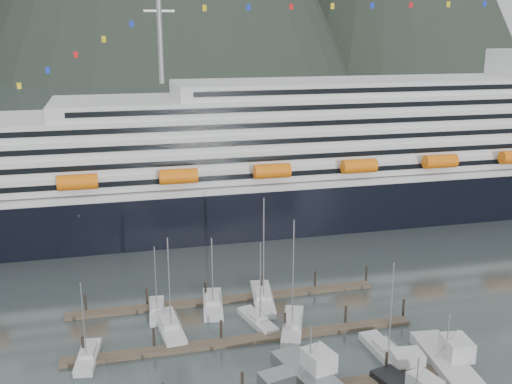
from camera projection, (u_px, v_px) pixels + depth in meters
ground at (286, 348)px, 79.23m from camera, size 1600.00×1600.00×0.00m
cruise_ship at (344, 162)px, 134.50m from camera, size 210.00×30.40×50.30m
dock_mid at (245, 340)px, 80.86m from camera, size 48.18×2.28×3.20m
dock_far at (226, 299)px, 93.03m from camera, size 48.18×2.28×3.20m
sailboat_a at (88, 357)px, 76.31m from camera, size 3.44×8.42×11.46m
sailboat_b at (170, 328)px, 83.77m from camera, size 3.75×11.16×14.69m
sailboat_c at (257, 321)px, 85.87m from camera, size 4.37×8.83×12.92m
sailboat_d at (293, 326)px, 84.16m from camera, size 6.41×11.46×17.01m
sailboat_e at (157, 311)px, 88.91m from camera, size 2.80×8.74×11.22m
sailboat_f at (213, 305)px, 90.84m from camera, size 4.22×10.10×12.01m
sailboat_g at (263, 299)px, 92.65m from camera, size 4.76×12.18×17.63m
sailboat_h at (384, 352)px, 77.62m from camera, size 3.29×9.62×13.64m
trawler_b at (309, 375)px, 71.45m from camera, size 10.06×12.79×7.96m
trawler_d at (444, 360)px, 74.65m from camera, size 10.16×13.68×7.98m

